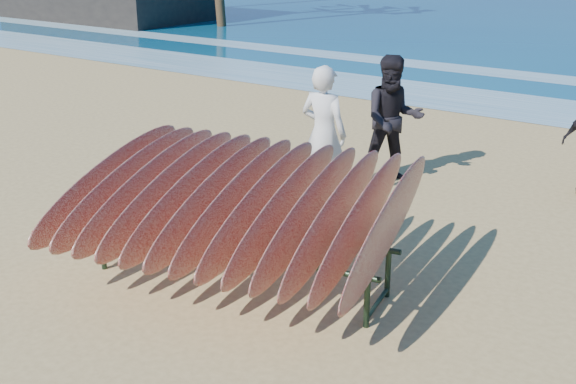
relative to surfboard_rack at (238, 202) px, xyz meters
name	(u,v)px	position (x,y,z in m)	size (l,w,h in m)	color
ground	(241,307)	(0.34, -0.42, -0.89)	(120.00, 120.00, 0.00)	tan
foam_near	(548,110)	(0.34, 9.58, -0.88)	(160.00, 160.00, 0.00)	white
surfboard_rack	(238,202)	(0.00, 0.00, 0.00)	(3.62, 3.25, 1.42)	black
person_white	(324,134)	(-0.65, 2.62, 0.02)	(0.66, 0.44, 1.82)	silver
person_dark_a	(393,119)	(-0.25, 3.82, 0.02)	(0.89, 0.69, 1.82)	black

